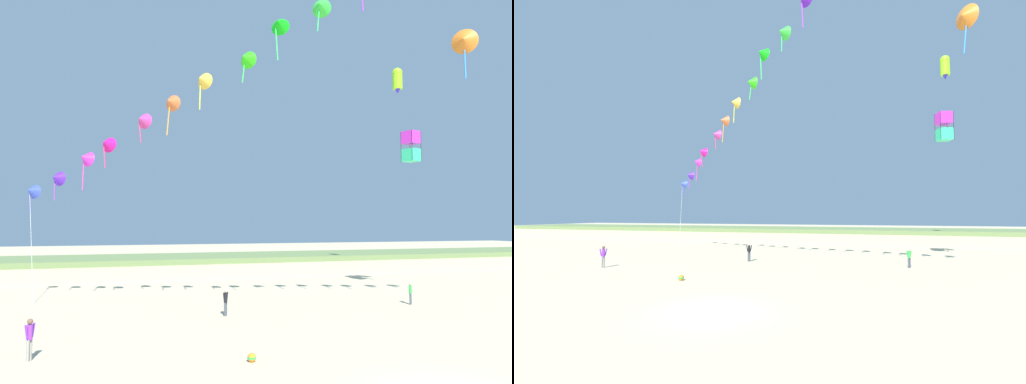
{
  "view_description": "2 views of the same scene",
  "coord_description": "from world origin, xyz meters",
  "views": [
    {
      "loc": [
        -10.62,
        -12.5,
        5.63
      ],
      "look_at": [
        -2.56,
        13.53,
        7.6
      ],
      "focal_mm": 32.0,
      "sensor_mm": 36.0,
      "label": 1
    },
    {
      "loc": [
        6.79,
        -13.91,
        4.3
      ],
      "look_at": [
        -0.16,
        9.39,
        5.85
      ],
      "focal_mm": 24.0,
      "sensor_mm": 36.0,
      "label": 2
    }
  ],
  "objects": [
    {
      "name": "large_kite_high_solo",
      "position": [
        13.78,
        14.23,
        19.23
      ],
      "size": [
        1.69,
        1.84,
        3.96
      ],
      "color": "orange"
    },
    {
      "name": "person_near_left",
      "position": [
        -13.9,
        8.72,
        1.0
      ],
      "size": [
        0.39,
        0.56,
        1.73
      ],
      "color": "gray",
      "rests_on": "ground"
    },
    {
      "name": "beach_ball",
      "position": [
        -5.11,
        5.88,
        0.18
      ],
      "size": [
        0.36,
        0.36,
        0.36
      ],
      "color": "orange",
      "rests_on": "ground"
    },
    {
      "name": "person_mid_center",
      "position": [
        9.55,
        15.55,
        0.89
      ],
      "size": [
        0.47,
        0.4,
        1.55
      ],
      "color": "#474C56",
      "rests_on": "ground"
    },
    {
      "name": "large_kite_low_lead",
      "position": [
        13.25,
        20.12,
        12.26
      ],
      "size": [
        1.44,
        1.44,
        2.58
      ],
      "color": "#32D990"
    },
    {
      "name": "dune_ridge",
      "position": [
        0.0,
        41.72,
        0.99
      ],
      "size": [
        120.0,
        13.55,
        1.99
      ],
      "color": "#BFAE8B",
      "rests_on": "ground"
    },
    {
      "name": "person_near_right",
      "position": [
        -3.94,
        15.43,
        0.95
      ],
      "size": [
        0.46,
        0.47,
        1.65
      ],
      "color": "#474C56",
      "rests_on": "ground"
    },
    {
      "name": "kite_banner_string",
      "position": [
        -2.43,
        13.02,
        16.65
      ],
      "size": [
        30.05,
        25.59,
        25.73
      ],
      "color": "blue"
    },
    {
      "name": "large_kite_mid_trail",
      "position": [
        14.06,
        23.0,
        19.0
      ],
      "size": [
        1.02,
        1.03,
        2.42
      ],
      "color": "#8CEC1D"
    }
  ]
}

